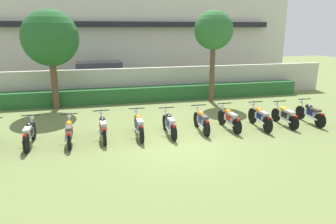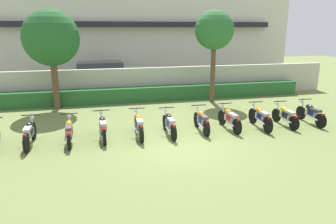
# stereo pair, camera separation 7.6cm
# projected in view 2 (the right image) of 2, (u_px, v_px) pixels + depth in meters

# --- Properties ---
(ground) EXTENTS (60.00, 60.00, 0.00)m
(ground) POSITION_uv_depth(u_px,v_px,m) (179.00, 147.00, 10.51)
(ground) COLOR olive
(building) EXTENTS (23.95, 6.50, 7.78)m
(building) POSITION_uv_depth(u_px,v_px,m) (126.00, 28.00, 23.97)
(building) COLOR beige
(building) RESTS_ON ground
(compound_wall) EXTENTS (22.75, 0.30, 1.74)m
(compound_wall) POSITION_uv_depth(u_px,v_px,m) (143.00, 83.00, 17.54)
(compound_wall) COLOR #BCB7A8
(compound_wall) RESTS_ON ground
(hedge_row) EXTENTS (18.20, 0.70, 0.78)m
(hedge_row) POSITION_uv_depth(u_px,v_px,m) (145.00, 94.00, 17.01)
(hedge_row) COLOR #28602D
(hedge_row) RESTS_ON ground
(parked_car) EXTENTS (4.53, 2.14, 1.89)m
(parked_car) POSITION_uv_depth(u_px,v_px,m) (103.00, 77.00, 19.25)
(parked_car) COLOR #9EA3A8
(parked_car) RESTS_ON ground
(tree_near_inspector) EXTENTS (2.64, 2.64, 4.75)m
(tree_near_inspector) POSITION_uv_depth(u_px,v_px,m) (51.00, 38.00, 14.66)
(tree_near_inspector) COLOR brown
(tree_near_inspector) RESTS_ON ground
(tree_far_side) EXTENTS (2.00, 2.00, 4.78)m
(tree_far_side) POSITION_uv_depth(u_px,v_px,m) (214.00, 31.00, 15.97)
(tree_far_side) COLOR brown
(tree_far_side) RESTS_ON ground
(motorcycle_in_row_1) EXTENTS (0.60, 1.88, 0.97)m
(motorcycle_in_row_1) POSITION_uv_depth(u_px,v_px,m) (29.00, 133.00, 10.51)
(motorcycle_in_row_1) COLOR black
(motorcycle_in_row_1) RESTS_ON ground
(motorcycle_in_row_2) EXTENTS (0.60, 1.87, 0.94)m
(motorcycle_in_row_2) POSITION_uv_depth(u_px,v_px,m) (69.00, 131.00, 10.76)
(motorcycle_in_row_2) COLOR black
(motorcycle_in_row_2) RESTS_ON ground
(motorcycle_in_row_3) EXTENTS (0.60, 1.89, 0.96)m
(motorcycle_in_row_3) POSITION_uv_depth(u_px,v_px,m) (103.00, 127.00, 11.16)
(motorcycle_in_row_3) COLOR black
(motorcycle_in_row_3) RESTS_ON ground
(motorcycle_in_row_4) EXTENTS (0.60, 1.94, 0.97)m
(motorcycle_in_row_4) POSITION_uv_depth(u_px,v_px,m) (139.00, 125.00, 11.38)
(motorcycle_in_row_4) COLOR black
(motorcycle_in_row_4) RESTS_ON ground
(motorcycle_in_row_5) EXTENTS (0.60, 1.89, 0.95)m
(motorcycle_in_row_5) POSITION_uv_depth(u_px,v_px,m) (169.00, 123.00, 11.58)
(motorcycle_in_row_5) COLOR black
(motorcycle_in_row_5) RESTS_ON ground
(motorcycle_in_row_6) EXTENTS (0.60, 1.81, 0.96)m
(motorcycle_in_row_6) POSITION_uv_depth(u_px,v_px,m) (202.00, 120.00, 11.96)
(motorcycle_in_row_6) COLOR black
(motorcycle_in_row_6) RESTS_ON ground
(motorcycle_in_row_7) EXTENTS (0.60, 1.89, 0.96)m
(motorcycle_in_row_7) POSITION_uv_depth(u_px,v_px,m) (229.00, 118.00, 12.22)
(motorcycle_in_row_7) COLOR black
(motorcycle_in_row_7) RESTS_ON ground
(motorcycle_in_row_8) EXTENTS (0.60, 1.93, 0.98)m
(motorcycle_in_row_8) POSITION_uv_depth(u_px,v_px,m) (260.00, 117.00, 12.38)
(motorcycle_in_row_8) COLOR black
(motorcycle_in_row_8) RESTS_ON ground
(motorcycle_in_row_9) EXTENTS (0.60, 1.78, 0.94)m
(motorcycle_in_row_9) POSITION_uv_depth(u_px,v_px,m) (285.00, 115.00, 12.68)
(motorcycle_in_row_9) COLOR black
(motorcycle_in_row_9) RESTS_ON ground
(motorcycle_in_row_10) EXTENTS (0.60, 1.87, 0.95)m
(motorcycle_in_row_10) POSITION_uv_depth(u_px,v_px,m) (311.00, 113.00, 12.97)
(motorcycle_in_row_10) COLOR black
(motorcycle_in_row_10) RESTS_ON ground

